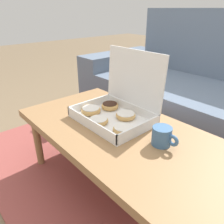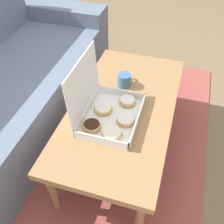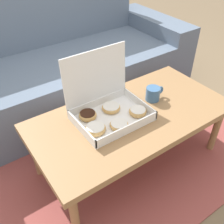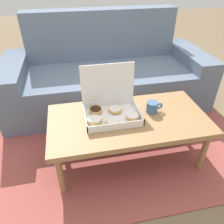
% 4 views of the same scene
% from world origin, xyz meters
% --- Properties ---
extents(ground_plane, '(12.00, 12.00, 0.00)m').
position_xyz_m(ground_plane, '(0.00, 0.00, 0.00)').
color(ground_plane, '#756047').
extents(area_rug, '(2.22, 1.88, 0.01)m').
position_xyz_m(area_rug, '(0.00, 0.30, 0.01)').
color(area_rug, '#994742').
rests_on(area_rug, ground_plane).
extents(coffee_table, '(1.17, 0.59, 0.39)m').
position_xyz_m(coffee_table, '(0.00, -0.07, 0.35)').
color(coffee_table, '#997047').
rests_on(coffee_table, ground_plane).
extents(pastry_box, '(0.40, 0.32, 0.35)m').
position_xyz_m(pastry_box, '(-0.13, -0.01, 0.45)').
color(pastry_box, white).
rests_on(pastry_box, coffee_table).
extents(coffee_mug, '(0.13, 0.09, 0.08)m').
position_xyz_m(coffee_mug, '(0.20, -0.03, 0.43)').
color(coffee_mug, '#3D6693').
rests_on(coffee_mug, coffee_table).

